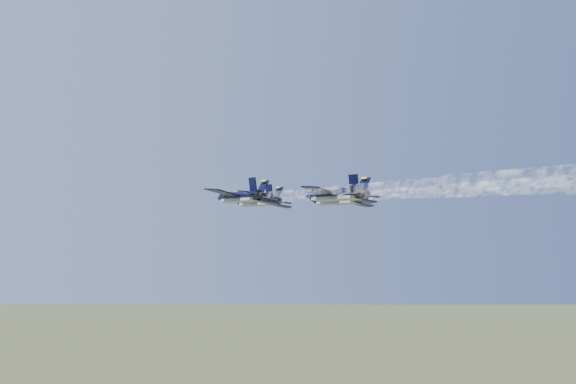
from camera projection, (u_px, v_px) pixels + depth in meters
name	position (u px, v px, depth m)	size (l,w,h in m)	color
jet_lead	(257.00, 201.00, 119.40)	(11.65, 15.16, 3.65)	black
jet_left	(239.00, 197.00, 105.46)	(11.65, 15.16, 3.65)	black
jet_right	(337.00, 200.00, 113.90)	(11.65, 15.16, 3.65)	black
jet_slot	(335.00, 195.00, 100.13)	(11.65, 15.16, 3.65)	black
smoke_trail_lead	(424.00, 187.00, 83.41)	(5.86, 56.93, 1.69)	white
smoke_trail_left	(431.00, 177.00, 69.46)	(5.86, 56.93, 1.69)	white
smoke_trail_right	(553.00, 184.00, 77.90)	(5.86, 56.93, 1.69)	white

